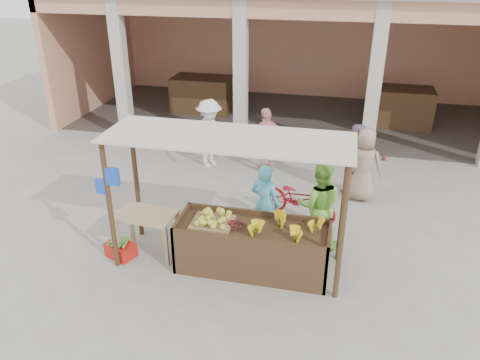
% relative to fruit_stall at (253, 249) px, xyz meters
% --- Properties ---
extents(ground, '(60.00, 60.00, 0.00)m').
position_rel_fruit_stall_xyz_m(ground, '(-0.50, 0.00, -0.40)').
color(ground, gray).
rests_on(ground, ground).
extents(market_building, '(14.40, 6.40, 4.20)m').
position_rel_fruit_stall_xyz_m(market_building, '(-0.45, 8.93, 2.30)').
color(market_building, tan).
rests_on(market_building, ground).
extents(fruit_stall, '(2.60, 0.95, 0.80)m').
position_rel_fruit_stall_xyz_m(fruit_stall, '(0.00, 0.00, 0.00)').
color(fruit_stall, '#482D1C').
rests_on(fruit_stall, ground).
extents(stall_awning, '(4.09, 1.35, 2.39)m').
position_rel_fruit_stall_xyz_m(stall_awning, '(-0.51, 0.06, 1.58)').
color(stall_awning, '#482D1C').
rests_on(stall_awning, ground).
extents(banana_heap, '(1.09, 0.59, 0.20)m').
position_rel_fruit_stall_xyz_m(banana_heap, '(0.53, -0.00, 0.50)').
color(banana_heap, yellow).
rests_on(banana_heap, fruit_stall).
extents(melon_tray, '(0.70, 0.60, 0.19)m').
position_rel_fruit_stall_xyz_m(melon_tray, '(-0.71, -0.01, 0.49)').
color(melon_tray, '#97714E').
rests_on(melon_tray, fruit_stall).
extents(berry_heap, '(0.39, 0.32, 0.13)m').
position_rel_fruit_stall_xyz_m(berry_heap, '(-0.32, -0.02, 0.46)').
color(berry_heap, maroon).
rests_on(berry_heap, fruit_stall).
extents(side_table, '(1.07, 0.76, 0.82)m').
position_rel_fruit_stall_xyz_m(side_table, '(-1.94, 0.03, 0.28)').
color(side_table, tan).
rests_on(side_table, ground).
extents(papaya_pile, '(0.71, 0.40, 0.20)m').
position_rel_fruit_stall_xyz_m(papaya_pile, '(-1.94, 0.03, 0.52)').
color(papaya_pile, '#518D2E').
rests_on(papaya_pile, side_table).
extents(red_crate, '(0.60, 0.52, 0.26)m').
position_rel_fruit_stall_xyz_m(red_crate, '(-2.41, -0.18, -0.27)').
color(red_crate, red).
rests_on(red_crate, ground).
extents(plantain_bundle, '(0.42, 0.29, 0.08)m').
position_rel_fruit_stall_xyz_m(plantain_bundle, '(-2.41, -0.18, -0.10)').
color(plantain_bundle, '#5A9837').
rests_on(plantain_bundle, red_crate).
extents(produce_sacks, '(0.97, 0.72, 0.59)m').
position_rel_fruit_stall_xyz_m(produce_sacks, '(2.22, 5.50, -0.11)').
color(produce_sacks, maroon).
rests_on(produce_sacks, ground).
extents(vendor_blue, '(0.73, 0.62, 1.68)m').
position_rel_fruit_stall_xyz_m(vendor_blue, '(0.04, 0.93, 0.44)').
color(vendor_blue, '#53C1E4').
rests_on(vendor_blue, ground).
extents(vendor_green, '(0.90, 0.57, 1.79)m').
position_rel_fruit_stall_xyz_m(vendor_green, '(1.03, 0.97, 0.50)').
color(vendor_green, '#7DC842').
rests_on(vendor_green, ground).
extents(motorcycle, '(1.19, 1.86, 0.92)m').
position_rel_fruit_stall_xyz_m(motorcycle, '(0.57, 1.92, 0.06)').
color(motorcycle, maroon).
rests_on(motorcycle, ground).
extents(shopper_a, '(1.18, 1.35, 1.89)m').
position_rel_fruit_stall_xyz_m(shopper_a, '(-1.96, 4.11, 0.55)').
color(shopper_a, silver).
rests_on(shopper_a, ground).
extents(shopper_b, '(1.14, 1.08, 1.75)m').
position_rel_fruit_stall_xyz_m(shopper_b, '(-0.50, 4.12, 0.47)').
color(shopper_b, pink).
rests_on(shopper_b, ground).
extents(shopper_c, '(1.01, 0.79, 1.85)m').
position_rel_fruit_stall_xyz_m(shopper_c, '(1.84, 3.07, 0.52)').
color(shopper_c, '#9D7E65').
rests_on(shopper_c, ground).
extents(shopper_f, '(0.99, 0.72, 1.81)m').
position_rel_fruit_stall_xyz_m(shopper_f, '(1.62, 3.34, 0.51)').
color(shopper_f, gray).
rests_on(shopper_f, ground).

